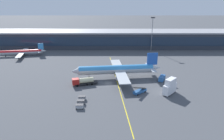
# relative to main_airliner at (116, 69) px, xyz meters

# --- Properties ---
(ground_plane) EXTENTS (700.00, 700.00, 0.00)m
(ground_plane) POSITION_rel_main_airliner_xyz_m (-3.79, -7.50, -4.04)
(ground_plane) COLOR #47494F
(apron_lead_in_line) EXTENTS (7.50, 79.70, 0.01)m
(apron_lead_in_line) POSITION_rel_main_airliner_xyz_m (0.14, -5.50, -4.03)
(apron_lead_in_line) COLOR yellow
(apron_lead_in_line) RESTS_ON ground_plane
(terminal_building) EXTENTS (198.45, 20.85, 12.25)m
(terminal_building) POSITION_rel_main_airliner_xyz_m (-2.47, 63.70, 2.11)
(terminal_building) COLOR #2D333D
(terminal_building) RESTS_ON ground_plane
(main_airliner) EXTENTS (42.54, 33.82, 11.59)m
(main_airliner) POSITION_rel_main_airliner_xyz_m (0.00, 0.00, 0.00)
(main_airliner) COLOR #B2B7BC
(main_airliner) RESTS_ON ground_plane
(fuel_tanker) EXTENTS (11.06, 5.52, 3.25)m
(fuel_tanker) POSITION_rel_main_airliner_xyz_m (-14.72, -8.83, -2.29)
(fuel_tanker) COLOR #232326
(fuel_tanker) RESTS_ON ground_plane
(catering_lift) EXTENTS (6.44, 6.70, 6.30)m
(catering_lift) POSITION_rel_main_airliner_xyz_m (20.47, -17.41, -0.97)
(catering_lift) COLOR white
(catering_lift) RESTS_ON ground_plane
(crew_van) EXTENTS (4.12, 5.41, 2.30)m
(crew_van) POSITION_rel_main_airliner_xyz_m (20.58, -3.96, -2.72)
(crew_van) COLOR #285B9E
(crew_van) RESTS_ON ground_plane
(belt_loader) EXTENTS (6.17, 5.41, 3.49)m
(belt_loader) POSITION_rel_main_airliner_xyz_m (8.82, -16.98, -3.05)
(belt_loader) COLOR #285B9E
(belt_loader) RESTS_ON ground_plane
(baggage_cart_0) EXTENTS (2.65, 1.62, 1.48)m
(baggage_cart_0) POSITION_rel_main_airliner_xyz_m (-13.35, -28.90, -3.25)
(baggage_cart_0) COLOR #B2B7BC
(baggage_cart_0) RESTS_ON ground_plane
(baggage_cart_1) EXTENTS (2.65, 1.62, 1.48)m
(baggage_cart_1) POSITION_rel_main_airliner_xyz_m (-13.35, -25.70, -3.25)
(baggage_cart_1) COLOR #595B60
(baggage_cart_1) RESTS_ON ground_plane
(baggage_cart_2) EXTENTS (2.65, 1.62, 1.48)m
(baggage_cart_2) POSITION_rel_main_airliner_xyz_m (-13.34, -22.50, -3.25)
(baggage_cart_2) COLOR gray
(baggage_cart_2) RESTS_ON ground_plane
(commuter_jet_far) EXTENTS (31.26, 24.99, 7.68)m
(commuter_jet_far) POSITION_rel_main_airliner_xyz_m (-60.89, 38.28, -1.54)
(commuter_jet_far) COLOR #B2B7BC
(commuter_jet_far) RESTS_ON ground_plane
(apron_light_mast_0) EXTENTS (2.80, 0.50, 23.30)m
(apron_light_mast_0) POSITION_rel_main_airliner_xyz_m (25.39, 51.74, 9.59)
(apron_light_mast_0) COLOR gray
(apron_light_mast_0) RESTS_ON ground_plane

